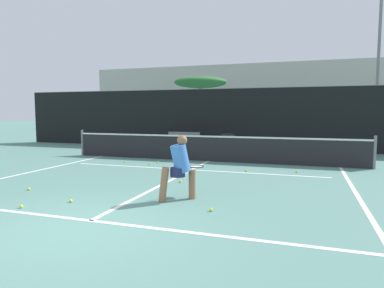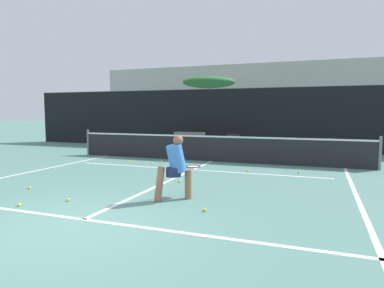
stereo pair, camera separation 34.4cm
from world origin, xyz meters
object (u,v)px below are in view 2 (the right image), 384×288
at_px(trash_bin, 233,143).
at_px(parked_car, 210,134).
at_px(player_practicing, 176,165).
at_px(courtside_bench, 189,140).

height_order(trash_bin, parked_car, parked_car).
bearing_deg(parked_car, player_practicing, -75.56).
bearing_deg(player_practicing, trash_bin, 56.19).
bearing_deg(player_practicing, parked_car, 64.77).
bearing_deg(player_practicing, courtside_bench, 69.83).
relative_size(courtside_bench, trash_bin, 1.90).
bearing_deg(trash_bin, player_practicing, -84.14).
relative_size(trash_bin, parked_car, 0.19).
distance_m(player_practicing, courtside_bench, 9.20).
xyz_separation_m(player_practicing, courtside_bench, (-3.07, 8.67, -0.25)).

